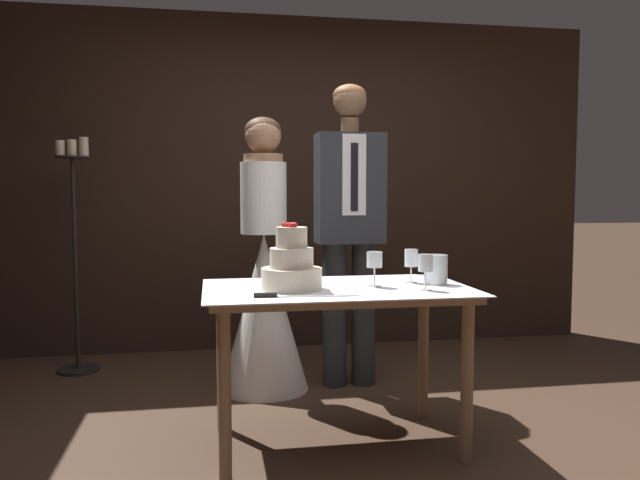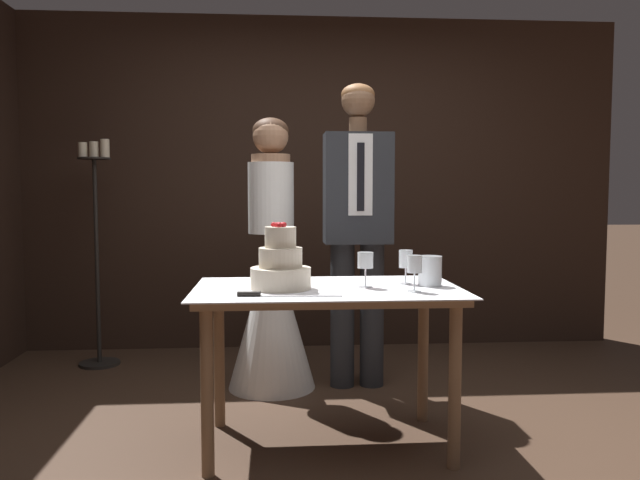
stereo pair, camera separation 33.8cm
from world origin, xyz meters
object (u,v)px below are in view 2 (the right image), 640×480
object	(u,v)px
tiered_cake	(281,266)
cake_knife	(269,295)
wine_glass_middle	(414,266)
candle_stand	(97,254)
wine_glass_far	(406,261)
hurricane_candle	(430,272)
bride	(272,289)
groom	(358,219)
cake_table	(327,308)
wine_glass_near	(365,262)

from	to	relation	value
tiered_cake	cake_knife	bearing A→B (deg)	-103.52
wine_glass_middle	candle_stand	world-z (taller)	candle_stand
wine_glass_far	candle_stand	size ratio (longest dim) A/B	0.11
wine_glass_middle	hurricane_candle	xyz separation A→B (m)	(0.11, 0.17, -0.05)
candle_stand	wine_glass_far	bearing A→B (deg)	-37.53
candle_stand	bride	bearing A→B (deg)	-26.29
cake_knife	wine_glass_middle	size ratio (longest dim) A/B	2.74
cake_knife	groom	size ratio (longest dim) A/B	0.24
tiered_cake	cake_knife	world-z (taller)	tiered_cake
cake_knife	candle_stand	xyz separation A→B (m)	(-1.22, 1.77, 0.01)
cake_knife	wine_glass_far	distance (m)	0.74
wine_glass_far	groom	size ratio (longest dim) A/B	0.09
hurricane_candle	wine_glass_middle	bearing A→B (deg)	-123.95
wine_glass_middle	cake_table	bearing A→B (deg)	157.49
wine_glass_far	bride	distance (m)	1.10
candle_stand	hurricane_candle	bearing A→B (deg)	-37.30
tiered_cake	hurricane_candle	world-z (taller)	tiered_cake
wine_glass_middle	wine_glass_far	size ratio (longest dim) A/B	0.99
wine_glass_near	candle_stand	size ratio (longest dim) A/B	0.11
cake_table	bride	distance (m)	0.96
hurricane_candle	groom	distance (m)	0.96
cake_knife	wine_glass_near	size ratio (longest dim) A/B	2.72
groom	bride	bearing A→B (deg)	179.93
cake_knife	cake_table	bearing A→B (deg)	45.87
hurricane_candle	candle_stand	bearing A→B (deg)	142.70
tiered_cake	wine_glass_middle	distance (m)	0.61
hurricane_candle	bride	distance (m)	1.21
cake_table	hurricane_candle	size ratio (longest dim) A/B	8.71
cake_knife	hurricane_candle	bearing A→B (deg)	22.30
tiered_cake	wine_glass_middle	bearing A→B (deg)	-11.78
cake_knife	bride	bearing A→B (deg)	93.76
tiered_cake	candle_stand	world-z (taller)	candle_stand
wine_glass_far	cake_table	bearing A→B (deg)	-168.58
wine_glass_near	wine_glass_far	xyz separation A→B (m)	(0.21, 0.09, -0.01)
wine_glass_near	wine_glass_far	world-z (taller)	same
cake_knife	candle_stand	size ratio (longest dim) A/B	0.29
wine_glass_far	groom	world-z (taller)	groom
cake_table	wine_glass_near	world-z (taller)	wine_glass_near
wine_glass_far	bride	xyz separation A→B (m)	(-0.66, 0.84, -0.26)
wine_glass_middle	wine_glass_near	bearing A→B (deg)	144.43
candle_stand	wine_glass_near	bearing A→B (deg)	-42.68
wine_glass_middle	hurricane_candle	size ratio (longest dim) A/B	1.15
candle_stand	tiered_cake	bearing A→B (deg)	-50.85
bride	hurricane_candle	bearing A→B (deg)	-49.92
tiered_cake	wine_glass_middle	xyz separation A→B (m)	(0.60, -0.13, 0.01)
wine_glass_near	groom	bearing A→B (deg)	84.66
groom	wine_glass_near	bearing A→B (deg)	-95.34
cake_knife	wine_glass_near	xyz separation A→B (m)	(0.45, 0.23, 0.11)
candle_stand	cake_knife	bearing A→B (deg)	-55.45
wine_glass_middle	bride	distance (m)	1.29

